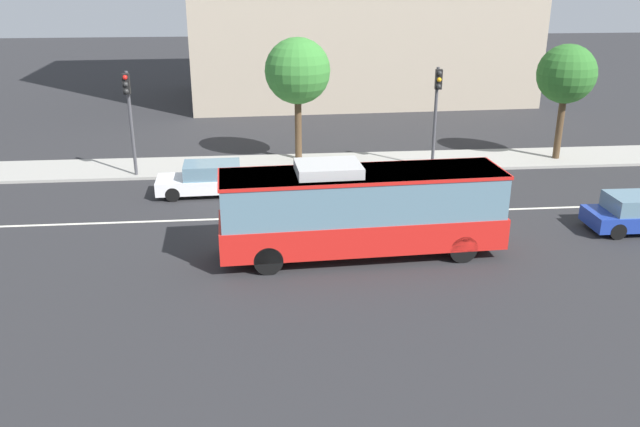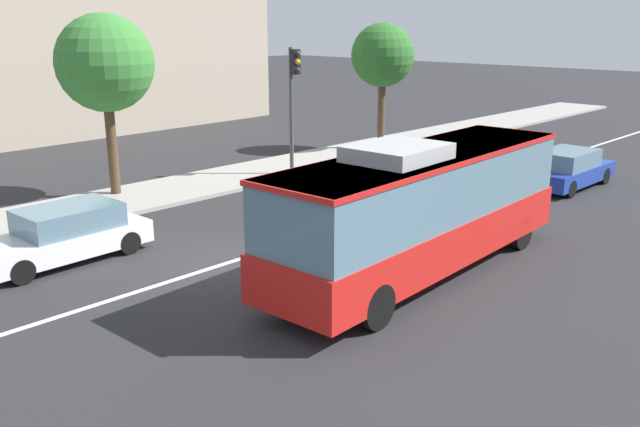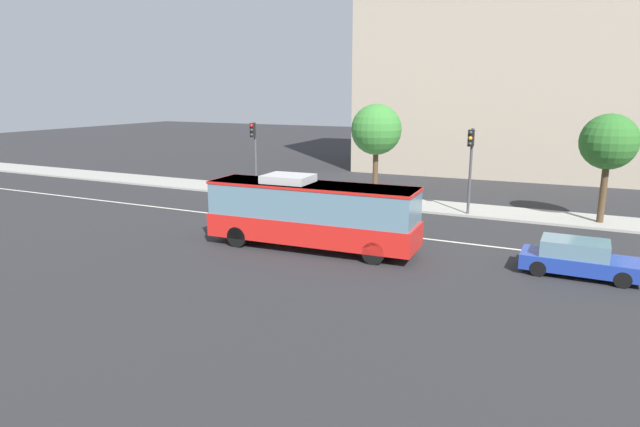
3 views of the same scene
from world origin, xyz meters
The scene contains 9 objects.
ground_plane centered at (0.00, 0.00, 0.00)m, with size 160.00×160.00×0.00m, color #28282B.
sidewalk_kerb centered at (0.00, 7.56, 0.07)m, with size 80.00×3.61×0.14m, color #9E9B93.
lane_centre_line centered at (0.00, 0.00, 0.01)m, with size 76.00×0.16×0.01m, color silver.
transit_bus centered at (2.93, -4.06, 1.81)m, with size 10.11×2.98×3.46m.
sedan_white centered at (-2.90, 3.30, 0.72)m, with size 4.56×1.96×1.46m.
traffic_light_near_corner centered at (-6.66, 6.10, 3.56)m, with size 0.33×0.62×5.20m.
traffic_light_mid_block centered at (8.24, 6.03, 3.56)m, with size 0.34×0.62×5.20m.
street_tree_kerbside_left centered at (15.31, 7.21, 4.57)m, with size 3.03×3.03×6.13m.
street_tree_kerbside_centre centered at (1.52, 8.45, 4.75)m, with size 3.38×3.38×6.48m.
Camera 1 is at (-0.55, -25.29, 9.62)m, focal length 36.54 mm.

